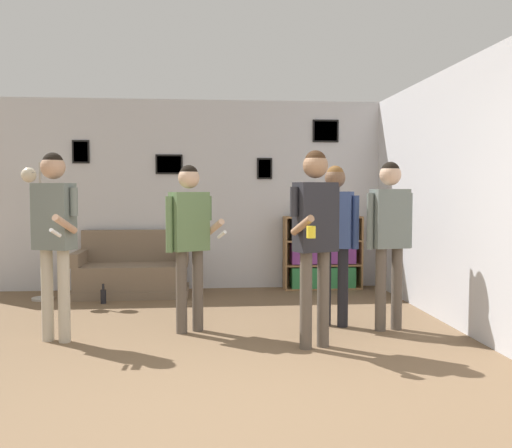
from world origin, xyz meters
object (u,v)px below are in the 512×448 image
object	(u,v)px
floor_lamp	(40,193)
bookshelf	(323,253)
person_spectator_far_right	(390,227)
person_spectator_near_bookshelf	(335,228)
person_player_foreground_left	(54,225)
person_watcher_holding_cup	(315,226)
couch	(133,273)
person_player_foreground_center	(189,230)
drinking_cup	(306,213)
bottle_on_floor	(103,296)

from	to	relation	value
floor_lamp	bookshelf	bearing A→B (deg)	7.30
floor_lamp	person_spectator_far_right	xyz separation A→B (m)	(3.94, -1.96, -0.34)
person_spectator_near_bookshelf	person_spectator_far_right	size ratio (longest dim) A/B	0.98
person_spectator_near_bookshelf	person_player_foreground_left	bearing A→B (deg)	-172.46
person_watcher_holding_cup	person_spectator_near_bookshelf	size ratio (longest dim) A/B	1.06
couch	person_player_foreground_center	bearing A→B (deg)	-69.01
floor_lamp	person_spectator_near_bookshelf	xyz separation A→B (m)	(3.43, -1.74, -0.36)
floor_lamp	person_player_foreground_center	world-z (taller)	floor_lamp
couch	drinking_cup	bearing A→B (deg)	4.73
person_player_foreground_center	bottle_on_floor	world-z (taller)	person_player_foreground_center
person_player_foreground_center	person_spectator_far_right	world-z (taller)	person_spectator_far_right
person_spectator_far_right	bottle_on_floor	distance (m)	3.65
bookshelf	person_spectator_far_right	xyz separation A→B (m)	(0.16, -2.45, 0.53)
person_player_foreground_center	bottle_on_floor	size ratio (longest dim) A/B	6.66
person_spectator_near_bookshelf	drinking_cup	distance (m)	2.23
drinking_cup	person_spectator_near_bookshelf	bearing A→B (deg)	-92.48
person_watcher_holding_cup	drinking_cup	world-z (taller)	person_watcher_holding_cup
bookshelf	drinking_cup	xyz separation A→B (m)	(-0.25, 0.00, 0.58)
person_spectator_near_bookshelf	drinking_cup	bearing A→B (deg)	87.52
couch	person_spectator_near_bookshelf	xyz separation A→B (m)	(2.32, -2.03, 0.74)
person_player_foreground_center	person_spectator_near_bookshelf	xyz separation A→B (m)	(1.49, 0.12, 0.00)
couch	bottle_on_floor	size ratio (longest dim) A/B	6.03
person_spectator_near_bookshelf	bottle_on_floor	xyz separation A→B (m)	(-2.61, 1.42, -0.93)
bookshelf	person_player_foreground_left	bearing A→B (deg)	-139.93
bookshelf	person_spectator_near_bookshelf	size ratio (longest dim) A/B	0.67
floor_lamp	drinking_cup	bearing A→B (deg)	7.81
person_player_foreground_left	person_player_foreground_center	world-z (taller)	person_player_foreground_left
bookshelf	person_player_foreground_left	distance (m)	4.06
person_player_foreground_left	person_spectator_near_bookshelf	world-z (taller)	person_player_foreground_left
bottle_on_floor	drinking_cup	distance (m)	2.99
bookshelf	drinking_cup	bearing A→B (deg)	179.92
person_spectator_near_bookshelf	couch	bearing A→B (deg)	138.79
person_player_foreground_left	person_spectator_near_bookshelf	size ratio (longest dim) A/B	1.06
bookshelf	person_spectator_near_bookshelf	bearing A→B (deg)	-98.80
bookshelf	bottle_on_floor	size ratio (longest dim) A/B	4.46
person_player_foreground_center	drinking_cup	bearing A→B (deg)	55.88
bookshelf	person_spectator_far_right	bearing A→B (deg)	-86.16
bookshelf	person_spectator_near_bookshelf	distance (m)	2.31
couch	bookshelf	xyz separation A→B (m)	(2.66, 0.20, 0.23)
floor_lamp	drinking_cup	size ratio (longest dim) A/B	16.40
couch	person_spectator_far_right	xyz separation A→B (m)	(2.83, -2.25, 0.76)
bottle_on_floor	drinking_cup	xyz separation A→B (m)	(2.70, 0.81, 1.00)
floor_lamp	bottle_on_floor	xyz separation A→B (m)	(0.83, -0.33, -1.29)
bookshelf	person_spectator_near_bookshelf	world-z (taller)	person_spectator_near_bookshelf
couch	person_spectator_far_right	bearing A→B (deg)	-38.50
person_player_foreground_center	person_spectator_near_bookshelf	size ratio (longest dim) A/B	1.00
person_player_foreground_left	drinking_cup	xyz separation A→B (m)	(2.83, 2.59, 0.00)
bookshelf	drinking_cup	distance (m)	0.63
person_player_foreground_center	drinking_cup	distance (m)	2.84
person_spectator_far_right	couch	bearing A→B (deg)	141.50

